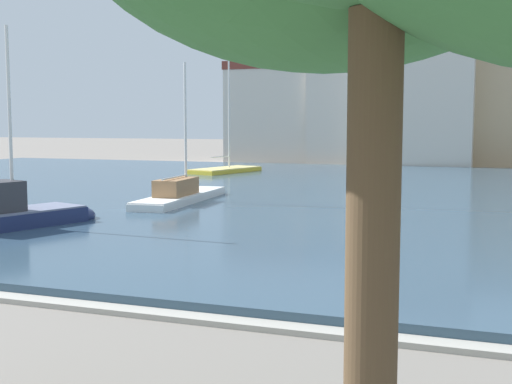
% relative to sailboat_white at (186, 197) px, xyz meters
% --- Properties ---
extents(harbor_water, '(84.29, 46.29, 0.31)m').
position_rel_sailboat_white_xyz_m(harbor_water, '(8.36, 6.60, -0.33)').
color(harbor_water, '#334C60').
rests_on(harbor_water, ground).
extents(quay_edge_coping, '(84.29, 0.50, 0.12)m').
position_rel_sailboat_white_xyz_m(quay_edge_coping, '(8.36, -16.79, -0.42)').
color(quay_edge_coping, '#ADA89E').
rests_on(quay_edge_coping, ground).
extents(sailboat_white, '(2.29, 9.33, 6.80)m').
position_rel_sailboat_white_xyz_m(sailboat_white, '(0.00, 0.00, 0.00)').
color(sailboat_white, white).
rests_on(sailboat_white, ground).
extents(sailboat_navy, '(3.83, 7.07, 7.33)m').
position_rel_sailboat_white_xyz_m(sailboat_navy, '(-2.13, -9.55, 0.17)').
color(sailboat_navy, navy).
rests_on(sailboat_navy, ground).
extents(sailboat_yellow, '(3.90, 7.46, 8.89)m').
position_rel_sailboat_white_xyz_m(sailboat_yellow, '(-5.14, 18.17, -0.12)').
color(sailboat_yellow, gold).
rests_on(sailboat_yellow, ground).
extents(townhouse_tall_gabled, '(8.57, 7.79, 9.85)m').
position_rel_sailboat_white_xyz_m(townhouse_tall_gabled, '(-7.16, 35.34, 4.46)').
color(townhouse_tall_gabled, beige).
rests_on(townhouse_tall_gabled, ground).
extents(townhouse_narrow_midrow, '(8.59, 7.99, 9.54)m').
position_rel_sailboat_white_xyz_m(townhouse_narrow_midrow, '(1.28, 34.86, 4.30)').
color(townhouse_narrow_midrow, beige).
rests_on(townhouse_narrow_midrow, ground).
extents(townhouse_wide_warehouse, '(9.18, 6.12, 13.34)m').
position_rel_sailboat_white_xyz_m(townhouse_wide_warehouse, '(7.17, 32.72, 6.20)').
color(townhouse_wide_warehouse, beige).
rests_on(townhouse_wide_warehouse, ground).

